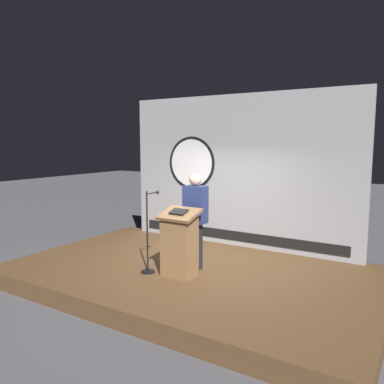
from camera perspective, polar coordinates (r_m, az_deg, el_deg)
name	(u,v)px	position (r m, az deg, el deg)	size (l,w,h in m)	color
ground_plane	(192,284)	(7.13, -0.03, -13.51)	(40.00, 40.00, 0.00)	#4C4C51
stage_platform	(192,276)	(7.08, -0.03, -12.37)	(6.40, 4.00, 0.30)	brown
banner_display	(236,172)	(8.32, 6.56, 3.00)	(5.25, 0.12, 3.25)	#9E9EA3
podium	(179,244)	(6.49, -1.88, -7.66)	(0.64, 0.50, 1.15)	olive
speaker_person	(195,220)	(6.80, 0.50, -4.22)	(0.40, 0.26, 1.71)	black
microphone_stand	(149,244)	(6.75, -6.40, -7.73)	(0.24, 0.46, 1.42)	black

